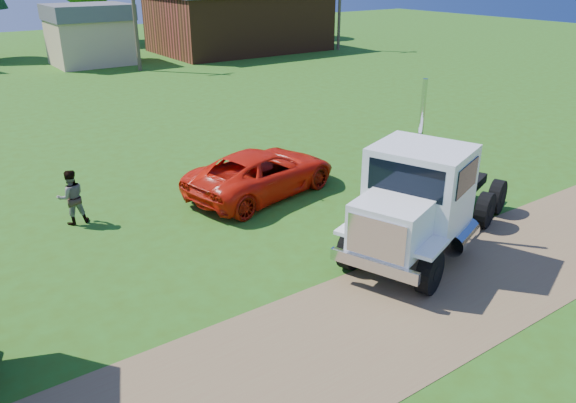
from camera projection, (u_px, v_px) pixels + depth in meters
ground at (439, 294)px, 14.05m from camera, size 140.00×140.00×0.00m
dirt_track at (439, 294)px, 14.05m from camera, size 120.00×4.20×0.01m
white_semi_tractor at (420, 201)px, 15.45m from camera, size 7.93×4.93×4.73m
orange_pickup at (262, 172)px, 19.90m from camera, size 6.25×3.85×1.62m
spectator_b at (71, 197)px, 17.57m from camera, size 0.90×0.72×1.78m
brick_building at (239, 21)px, 52.65m from camera, size 15.40×10.40×5.30m
tan_shed at (90, 34)px, 45.31m from camera, size 6.20×5.40×4.70m
utility_poles at (134, 6)px, 41.71m from camera, size 42.20×0.28×9.00m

